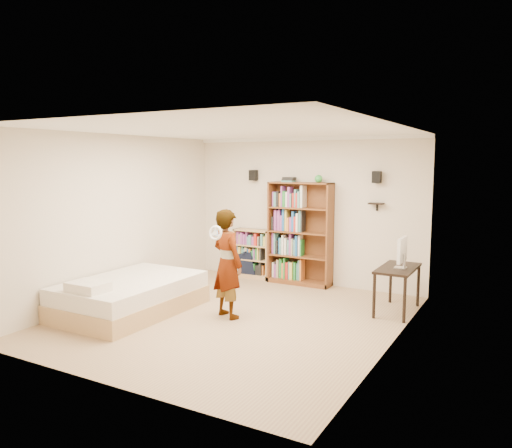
{
  "coord_description": "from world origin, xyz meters",
  "views": [
    {
      "loc": [
        3.69,
        -5.99,
        2.26
      ],
      "look_at": [
        0.01,
        0.6,
        1.31
      ],
      "focal_mm": 35.0,
      "sensor_mm": 36.0,
      "label": 1
    }
  ],
  "objects": [
    {
      "name": "ground",
      "position": [
        0.0,
        0.0,
        0.0
      ],
      "size": [
        4.5,
        5.0,
        0.01
      ],
      "primitive_type": "cube",
      "color": "tan",
      "rests_on": "ground"
    },
    {
      "name": "room_shell",
      "position": [
        0.0,
        0.0,
        1.76
      ],
      "size": [
        4.52,
        5.02,
        2.71
      ],
      "color": "beige",
      "rests_on": "ground"
    },
    {
      "name": "crown_molding",
      "position": [
        0.0,
        0.0,
        2.67
      ],
      "size": [
        4.5,
        5.0,
        0.06
      ],
      "color": "white",
      "rests_on": "room_shell"
    },
    {
      "name": "speaker_left",
      "position": [
        -1.05,
        2.4,
        2.0
      ],
      "size": [
        0.14,
        0.12,
        0.2
      ],
      "primitive_type": "cube",
      "color": "black",
      "rests_on": "room_shell"
    },
    {
      "name": "speaker_right",
      "position": [
        1.35,
        2.4,
        2.0
      ],
      "size": [
        0.14,
        0.12,
        0.2
      ],
      "primitive_type": "cube",
      "color": "black",
      "rests_on": "room_shell"
    },
    {
      "name": "wall_shelf",
      "position": [
        1.35,
        2.41,
        1.55
      ],
      "size": [
        0.25,
        0.16,
        0.02
      ],
      "primitive_type": "cube",
      "color": "black",
      "rests_on": "room_shell"
    },
    {
      "name": "tall_bookshelf",
      "position": [
        -0.02,
        2.33,
        0.94
      ],
      "size": [
        1.19,
        0.35,
        1.89
      ],
      "primitive_type": null,
      "color": "brown",
      "rests_on": "ground"
    },
    {
      "name": "low_bookshelf",
      "position": [
        -1.04,
        2.36,
        0.47
      ],
      "size": [
        0.76,
        0.28,
        0.95
      ],
      "primitive_type": null,
      "color": "tan",
      "rests_on": "ground"
    },
    {
      "name": "computer_desk",
      "position": [
        1.98,
        1.45,
        0.35
      ],
      "size": [
        0.51,
        1.01,
        0.69
      ],
      "primitive_type": null,
      "color": "black",
      "rests_on": "ground"
    },
    {
      "name": "imac",
      "position": [
        2.02,
        1.4,
        0.92
      ],
      "size": [
        0.12,
        0.46,
        0.46
      ],
      "primitive_type": null,
      "rotation": [
        0.0,
        0.0,
        0.07
      ],
      "color": "silver",
      "rests_on": "computer_desk"
    },
    {
      "name": "daybed",
      "position": [
        -1.53,
        -0.52,
        0.32
      ],
      "size": [
        1.4,
        2.15,
        0.63
      ],
      "primitive_type": null,
      "color": "white",
      "rests_on": "ground"
    },
    {
      "name": "person",
      "position": [
        -0.13,
        0.0,
        0.79
      ],
      "size": [
        0.68,
        0.56,
        1.59
      ],
      "primitive_type": "imported",
      "rotation": [
        0.0,
        0.0,
        2.77
      ],
      "color": "black",
      "rests_on": "ground"
    },
    {
      "name": "wii_wheel",
      "position": [
        -0.13,
        -0.29,
        1.28
      ],
      "size": [
        0.21,
        0.08,
        0.22
      ],
      "primitive_type": "torus",
      "rotation": [
        1.36,
        0.0,
        0.0
      ],
      "color": "silver",
      "rests_on": "person"
    },
    {
      "name": "navy_bag",
      "position": [
        -1.14,
        2.33,
        0.26
      ],
      "size": [
        0.39,
        0.26,
        0.51
      ],
      "primitive_type": null,
      "rotation": [
        0.0,
        0.0,
        0.04
      ],
      "color": "black",
      "rests_on": "ground"
    }
  ]
}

